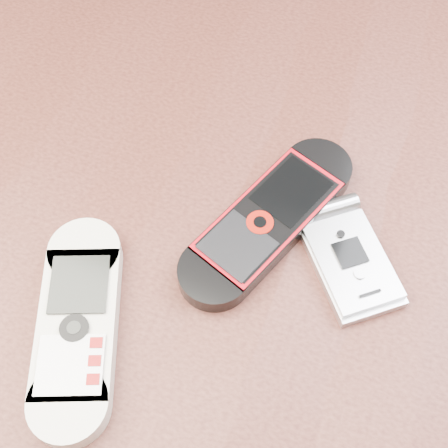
% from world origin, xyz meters
% --- Properties ---
extents(ground, '(4.00, 4.00, 0.00)m').
position_xyz_m(ground, '(0.00, 0.00, 0.00)').
color(ground, '#472B19').
rests_on(ground, ground).
extents(table, '(1.20, 0.80, 0.75)m').
position_xyz_m(table, '(0.00, 0.00, 0.64)').
color(table, black).
rests_on(table, ground).
extents(nokia_white, '(0.10, 0.16, 0.02)m').
position_xyz_m(nokia_white, '(-0.06, -0.10, 0.76)').
color(nokia_white, white).
rests_on(nokia_white, table).
extents(nokia_black_red, '(0.11, 0.18, 0.02)m').
position_xyz_m(nokia_black_red, '(0.03, 0.02, 0.76)').
color(nokia_black_red, black).
rests_on(nokia_black_red, table).
extents(motorola_razr, '(0.10, 0.11, 0.01)m').
position_xyz_m(motorola_razr, '(0.10, 0.00, 0.76)').
color(motorola_razr, silver).
rests_on(motorola_razr, table).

